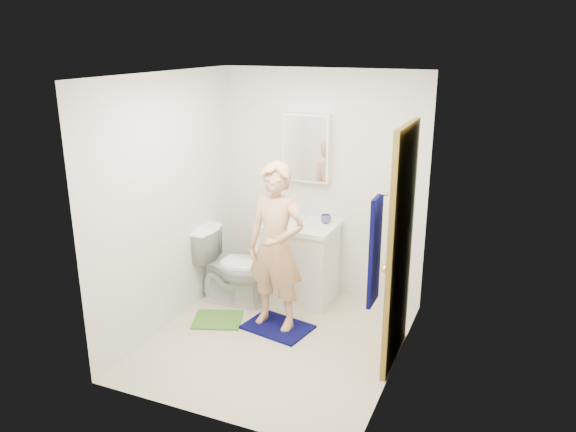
% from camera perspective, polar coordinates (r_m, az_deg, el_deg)
% --- Properties ---
extents(floor, '(2.20, 2.40, 0.02)m').
position_cam_1_polar(floor, '(5.33, -1.24, -12.61)').
color(floor, beige).
rests_on(floor, ground).
extents(ceiling, '(2.20, 2.40, 0.02)m').
position_cam_1_polar(ceiling, '(4.61, -1.44, 14.31)').
color(ceiling, white).
rests_on(ceiling, ground).
extents(wall_back, '(2.20, 0.02, 2.40)m').
position_cam_1_polar(wall_back, '(5.92, 3.52, 3.16)').
color(wall_back, silver).
rests_on(wall_back, ground).
extents(wall_front, '(2.20, 0.02, 2.40)m').
position_cam_1_polar(wall_front, '(3.84, -8.84, -5.23)').
color(wall_front, silver).
rests_on(wall_front, ground).
extents(wall_left, '(0.02, 2.40, 2.40)m').
position_cam_1_polar(wall_left, '(5.38, -12.17, 1.28)').
color(wall_left, silver).
rests_on(wall_left, ground).
extents(wall_right, '(0.02, 2.40, 2.40)m').
position_cam_1_polar(wall_right, '(4.52, 11.61, -1.83)').
color(wall_right, silver).
rests_on(wall_right, ground).
extents(vanity_cabinet, '(0.75, 0.55, 0.80)m').
position_cam_1_polar(vanity_cabinet, '(5.96, 1.05, -4.82)').
color(vanity_cabinet, white).
rests_on(vanity_cabinet, floor).
extents(countertop, '(0.79, 0.59, 0.05)m').
position_cam_1_polar(countertop, '(5.81, 1.08, -0.95)').
color(countertop, white).
rests_on(countertop, vanity_cabinet).
extents(sink_basin, '(0.40, 0.40, 0.03)m').
position_cam_1_polar(sink_basin, '(5.81, 1.08, -0.81)').
color(sink_basin, white).
rests_on(sink_basin, countertop).
extents(faucet, '(0.03, 0.03, 0.12)m').
position_cam_1_polar(faucet, '(5.94, 1.73, 0.34)').
color(faucet, silver).
rests_on(faucet, countertop).
extents(medicine_cabinet, '(0.50, 0.12, 0.70)m').
position_cam_1_polar(medicine_cabinet, '(5.82, 1.96, 6.96)').
color(medicine_cabinet, white).
rests_on(medicine_cabinet, wall_back).
extents(mirror_panel, '(0.46, 0.01, 0.66)m').
position_cam_1_polar(mirror_panel, '(5.76, 1.73, 6.86)').
color(mirror_panel, white).
rests_on(mirror_panel, wall_back).
extents(door, '(0.05, 0.80, 2.05)m').
position_cam_1_polar(door, '(4.72, 11.32, -3.20)').
color(door, olive).
rests_on(door, ground).
extents(door_knob, '(0.07, 0.07, 0.07)m').
position_cam_1_polar(door_knob, '(4.47, 9.88, -5.40)').
color(door_knob, gold).
rests_on(door_knob, door).
extents(towel, '(0.03, 0.24, 0.80)m').
position_cam_1_polar(towel, '(3.99, 8.82, -3.54)').
color(towel, '#060740').
rests_on(towel, wall_right).
extents(towel_hook, '(0.06, 0.02, 0.02)m').
position_cam_1_polar(towel_hook, '(3.85, 9.68, 2.22)').
color(towel_hook, silver).
rests_on(towel_hook, wall_right).
extents(toilet, '(0.81, 0.48, 0.81)m').
position_cam_1_polar(toilet, '(5.91, -5.57, -5.08)').
color(toilet, white).
rests_on(toilet, floor).
extents(bath_mat, '(0.69, 0.55, 0.02)m').
position_cam_1_polar(bath_mat, '(5.53, -1.06, -11.21)').
color(bath_mat, '#060740').
rests_on(bath_mat, floor).
extents(green_rug, '(0.57, 0.53, 0.02)m').
position_cam_1_polar(green_rug, '(5.70, -7.17, -10.41)').
color(green_rug, '#46852C').
rests_on(green_rug, floor).
extents(soap_dispenser, '(0.08, 0.08, 0.18)m').
position_cam_1_polar(soap_dispenser, '(5.84, -1.86, 0.30)').
color(soap_dispenser, '#B55473').
rests_on(soap_dispenser, countertop).
extents(toothbrush_cup, '(0.14, 0.14, 0.09)m').
position_cam_1_polar(toothbrush_cup, '(5.80, 3.86, -0.30)').
color(toothbrush_cup, '#59408D').
rests_on(toothbrush_cup, countertop).
extents(man, '(0.62, 0.44, 1.60)m').
position_cam_1_polar(man, '(5.22, -1.23, -3.16)').
color(man, tan).
rests_on(man, bath_mat).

